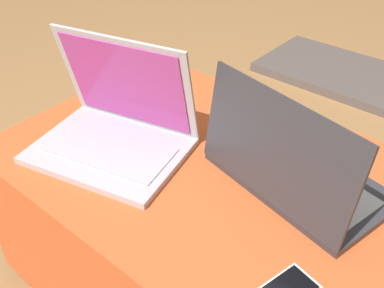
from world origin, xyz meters
name	(u,v)px	position (x,y,z in m)	size (l,w,h in m)	color
ottoman	(207,233)	(0.00, 0.00, 0.24)	(0.97, 0.68, 0.48)	maroon
laptop_near	(115,127)	(-0.21, -0.09, 0.53)	(0.40, 0.34, 0.27)	#B7B7BC
laptop_far	(291,169)	(0.18, 0.05, 0.53)	(0.42, 0.30, 0.24)	#333338
coffee_mug	(116,78)	(-0.40, 0.08, 0.53)	(0.13, 0.09, 0.10)	#285693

